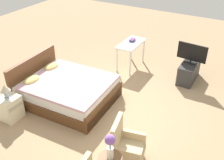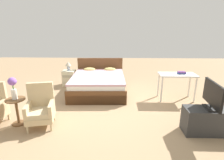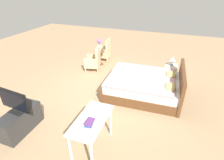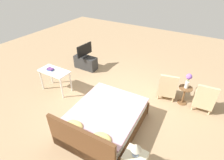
# 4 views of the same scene
# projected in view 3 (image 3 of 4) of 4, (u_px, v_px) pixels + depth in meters

# --- Properties ---
(ground_plane) EXTENTS (16.00, 16.00, 0.00)m
(ground_plane) POSITION_uv_depth(u_px,v_px,m) (105.00, 90.00, 5.53)
(ground_plane) COLOR #A38460
(bed) EXTENTS (1.77, 2.19, 0.96)m
(bed) POSITION_uv_depth(u_px,v_px,m) (145.00, 85.00, 5.21)
(bed) COLOR brown
(bed) RESTS_ON ground_plane
(armchair_by_window_left) EXTENTS (0.58, 0.58, 0.92)m
(armchair_by_window_left) POSITION_uv_depth(u_px,v_px,m) (105.00, 52.00, 7.53)
(armchair_by_window_left) COLOR #CCB284
(armchair_by_window_left) RESTS_ON ground_plane
(armchair_by_window_right) EXTENTS (0.64, 0.64, 0.92)m
(armchair_by_window_right) POSITION_uv_depth(u_px,v_px,m) (94.00, 61.00, 6.64)
(armchair_by_window_right) COLOR #CCB284
(armchair_by_window_right) RESTS_ON ground_plane
(side_table) EXTENTS (0.40, 0.40, 0.59)m
(side_table) POSITION_uv_depth(u_px,v_px,m) (100.00, 56.00, 7.08)
(side_table) COLOR brown
(side_table) RESTS_ON ground_plane
(flower_vase) EXTENTS (0.17, 0.17, 0.48)m
(flower_vase) POSITION_uv_depth(u_px,v_px,m) (99.00, 44.00, 6.83)
(flower_vase) COLOR silver
(flower_vase) RESTS_ON side_table
(nightstand) EXTENTS (0.44, 0.41, 0.55)m
(nightstand) POSITION_uv_depth(u_px,v_px,m) (170.00, 73.00, 5.98)
(nightstand) COLOR beige
(nightstand) RESTS_ON ground_plane
(table_lamp) EXTENTS (0.22, 0.22, 0.33)m
(table_lamp) POSITION_uv_depth(u_px,v_px,m) (172.00, 60.00, 5.74)
(table_lamp) COLOR #9EADC6
(table_lamp) RESTS_ON nightstand
(tv_stand) EXTENTS (0.96, 0.40, 0.53)m
(tv_stand) POSITION_uv_depth(u_px,v_px,m) (21.00, 121.00, 3.91)
(tv_stand) COLOR #2D2D2D
(tv_stand) RESTS_ON ground_plane
(tv_flatscreen) EXTENTS (0.23, 0.79, 0.54)m
(tv_flatscreen) POSITION_uv_depth(u_px,v_px,m) (14.00, 101.00, 3.64)
(tv_flatscreen) COLOR black
(tv_flatscreen) RESTS_ON tv_stand
(vanity_desk) EXTENTS (1.04, 0.52, 0.78)m
(vanity_desk) POSITION_uv_depth(u_px,v_px,m) (92.00, 124.00, 3.28)
(vanity_desk) COLOR silver
(vanity_desk) RESTS_ON ground_plane
(book_stack) EXTENTS (0.24, 0.16, 0.07)m
(book_stack) POSITION_uv_depth(u_px,v_px,m) (90.00, 122.00, 3.10)
(book_stack) COLOR #284C8E
(book_stack) RESTS_ON vanity_desk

